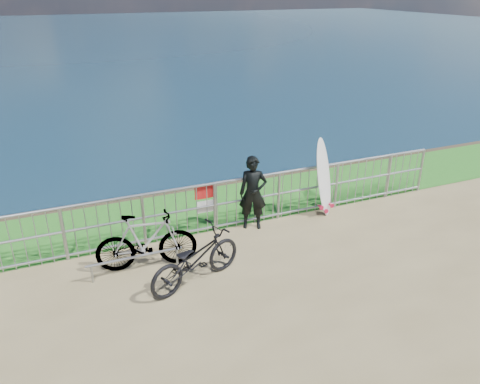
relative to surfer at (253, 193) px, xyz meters
name	(u,v)px	position (x,y,z in m)	size (l,w,h in m)	color
grass_strip	(219,206)	(-0.31, 1.25, -0.79)	(120.00, 120.00, 0.00)	#237720
railing	(237,202)	(-0.30, 0.15, -0.22)	(10.06, 0.10, 1.13)	#919499
surfer	(253,193)	(0.00, 0.00, 0.00)	(0.59, 0.39, 1.61)	black
surfboard	(324,180)	(1.73, -0.01, 0.02)	(0.60, 0.57, 1.80)	white
bicycle_near	(195,259)	(-1.77, -1.52, -0.31)	(0.65, 1.87, 0.98)	black
bicycle_far	(146,241)	(-2.44, -0.70, -0.25)	(0.52, 1.84, 1.11)	black
bike_rack	(135,259)	(-2.69, -0.80, -0.50)	(1.74, 0.05, 0.36)	#919499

